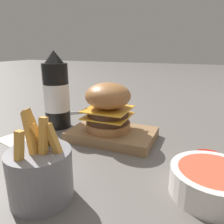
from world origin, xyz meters
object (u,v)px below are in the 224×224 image
object	(u,v)px
burger	(108,106)
ketchup_bottle	(56,94)
serving_board	(112,134)
side_bowl	(213,181)
fries_basket	(41,173)
spoon	(90,111)

from	to	relation	value
burger	ketchup_bottle	xyz separation A→B (m)	(-0.18, 0.02, 0.01)
serving_board	side_bowl	world-z (taller)	side_bowl
fries_basket	spoon	size ratio (longest dim) A/B	1.13
spoon	ketchup_bottle	bearing A→B (deg)	-137.50
burger	fries_basket	xyz separation A→B (m)	(-0.00, -0.27, -0.04)
serving_board	ketchup_bottle	size ratio (longest dim) A/B	0.97
ketchup_bottle	side_bowl	world-z (taller)	ketchup_bottle
ketchup_bottle	fries_basket	distance (m)	0.35
serving_board	ketchup_bottle	bearing A→B (deg)	172.57
ketchup_bottle	spoon	size ratio (longest dim) A/B	1.76
burger	fries_basket	size ratio (longest dim) A/B	0.85
serving_board	spoon	xyz separation A→B (m)	(-0.17, 0.20, -0.01)
serving_board	spoon	size ratio (longest dim) A/B	1.70
serving_board	fries_basket	distance (m)	0.27
ketchup_bottle	spoon	xyz separation A→B (m)	(0.02, 0.17, -0.10)
side_bowl	fries_basket	bearing A→B (deg)	-155.63
ketchup_bottle	spoon	bearing A→B (deg)	84.04
serving_board	ketchup_bottle	distance (m)	0.21
fries_basket	spoon	bearing A→B (deg)	108.94
burger	spoon	world-z (taller)	burger
burger	side_bowl	size ratio (longest dim) A/B	0.91
ketchup_bottle	fries_basket	bearing A→B (deg)	-58.53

